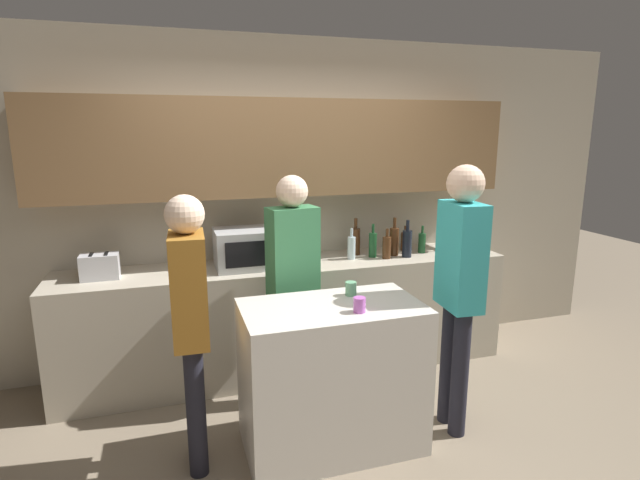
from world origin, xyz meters
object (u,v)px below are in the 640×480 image
(bottle_3, at_px, (387,247))
(person_left, at_px, (190,312))
(person_center, at_px, (460,276))
(microwave, at_px, (249,248))
(bottle_6, at_px, (405,241))
(bottle_7, at_px, (422,242))
(bottle_2, at_px, (373,244))
(potted_plant, at_px, (453,229))
(toaster, at_px, (100,267))
(bottle_4, at_px, (394,241))
(cup_1, at_px, (359,305))
(cup_0, at_px, (351,289))
(bottle_0, at_px, (351,247))
(bottle_1, at_px, (355,241))
(person_right, at_px, (293,272))
(bottle_5, at_px, (407,243))

(bottle_3, height_order, person_left, person_left)
(person_left, height_order, person_center, person_center)
(microwave, bearing_deg, bottle_6, 5.17)
(microwave, distance_m, bottle_7, 1.51)
(bottle_2, bearing_deg, potted_plant, 0.11)
(toaster, bearing_deg, bottle_4, -0.01)
(bottle_6, relative_size, cup_1, 2.51)
(toaster, relative_size, cup_0, 2.95)
(microwave, distance_m, bottle_0, 0.85)
(bottle_1, bearing_deg, person_center, -80.07)
(person_center, bearing_deg, potted_plant, -25.12)
(bottle_6, xyz_separation_m, person_left, (-1.91, -1.15, -0.03))
(bottle_4, height_order, person_left, person_left)
(bottle_7, distance_m, person_right, 1.38)
(bottle_5, distance_m, person_right, 1.17)
(microwave, height_order, bottle_4, bottle_4)
(toaster, xyz_separation_m, cup_1, (1.51, -1.22, -0.03))
(bottle_0, height_order, cup_1, bottle_0)
(person_left, bearing_deg, bottle_5, 119.89)
(bottle_6, distance_m, person_left, 2.23)
(bottle_4, distance_m, bottle_6, 0.22)
(bottle_7, height_order, person_left, person_left)
(cup_1, relative_size, person_center, 0.05)
(potted_plant, bearing_deg, bottle_5, -170.12)
(person_right, bearing_deg, bottle_4, -163.87)
(bottle_6, bearing_deg, person_right, -152.33)
(bottle_2, height_order, person_right, person_right)
(bottle_5, bearing_deg, bottle_1, 152.15)
(cup_0, bearing_deg, person_right, 122.47)
(bottle_7, bearing_deg, cup_1, -131.12)
(bottle_2, relative_size, person_left, 0.17)
(bottle_7, height_order, person_right, person_right)
(bottle_4, bearing_deg, bottle_3, -142.83)
(bottle_0, relative_size, bottle_7, 1.08)
(person_left, bearing_deg, potted_plant, 116.52)
(bottle_0, height_order, person_center, person_center)
(microwave, bearing_deg, bottle_5, -3.59)
(toaster, relative_size, potted_plant, 0.66)
(bottle_1, height_order, bottle_5, bottle_1)
(bottle_1, distance_m, bottle_2, 0.16)
(bottle_5, distance_m, person_center, 1.06)
(potted_plant, height_order, person_left, person_left)
(person_center, bearing_deg, bottle_2, 10.31)
(microwave, xyz_separation_m, bottle_2, (1.04, 0.00, -0.04))
(bottle_5, distance_m, cup_0, 1.17)
(microwave, height_order, cup_0, microwave)
(cup_0, bearing_deg, potted_plant, 35.28)
(potted_plant, height_order, bottle_4, potted_plant)
(cup_0, height_order, person_center, person_center)
(bottle_0, bearing_deg, person_center, -74.83)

